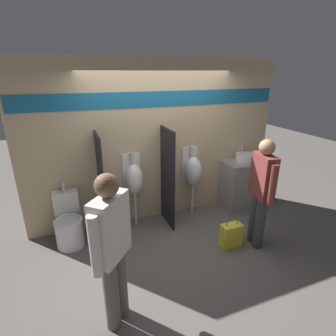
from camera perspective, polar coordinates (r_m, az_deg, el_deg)
ground_plane at (r=4.48m, az=0.81°, el=-13.43°), size 16.00×16.00×0.00m
display_wall at (r=4.43m, az=-2.01°, el=5.59°), size 4.40×0.07×2.70m
sink_counter at (r=5.27m, az=16.69°, el=-3.25°), size 0.95×0.51×0.92m
sink_basin at (r=5.10m, az=16.48°, el=2.31°), size 0.36×0.36×0.27m
cell_phone at (r=4.86m, az=15.26°, el=0.81°), size 0.07×0.14×0.01m
divider_near_counter at (r=4.09m, az=-14.23°, el=-4.22°), size 0.03×0.59×1.66m
divider_mid at (r=4.32m, az=-0.11°, el=-2.24°), size 0.03×0.59×1.66m
urinal_near_counter at (r=4.30m, az=-7.45°, el=-2.44°), size 0.31×0.32×1.26m
urinal_far at (r=4.64m, az=5.42°, el=-0.63°), size 0.31×0.32×1.26m
toilet at (r=4.30m, az=-20.77°, el=-11.57°), size 0.42×0.58×0.92m
person_in_vest at (r=2.65m, az=-12.08°, el=-16.45°), size 0.42×0.46×1.67m
person_with_lanyard at (r=3.96m, az=19.65°, el=-4.46°), size 0.25×0.57×1.64m
shopping_bag at (r=4.15m, az=13.55°, el=-13.99°), size 0.31×0.17×0.50m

